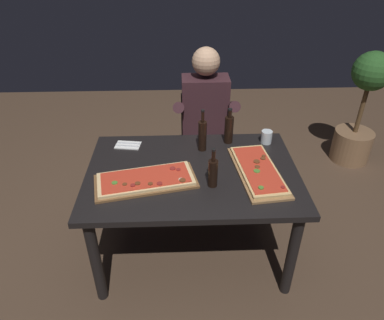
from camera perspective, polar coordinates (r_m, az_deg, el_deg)
name	(u,v)px	position (r m, az deg, el deg)	size (l,w,h in m)	color
ground_plane	(192,248)	(2.86, 0.04, -13.89)	(6.40, 6.40, 0.00)	#4C3828
dining_table	(192,182)	(2.43, 0.04, -3.51)	(1.40, 0.96, 0.74)	black
pizza_rectangular_front	(146,180)	(2.27, -7.36, -3.18)	(0.68, 0.40, 0.05)	brown
pizza_rectangular_left	(258,171)	(2.38, 10.45, -1.65)	(0.33, 0.64, 0.05)	olive
wine_bottle_dark	(213,172)	(2.19, 3.34, -1.96)	(0.06, 0.06, 0.27)	black
oil_bottle_amber	(202,135)	(2.54, 1.66, 4.00)	(0.06, 0.06, 0.31)	black
vinegar_bottle_green	(229,129)	(2.65, 5.89, 4.95)	(0.07, 0.07, 0.27)	black
tumbler_near_camera	(266,138)	(2.72, 11.76, 3.51)	(0.08, 0.08, 0.10)	silver
napkin_cutlery_set	(128,145)	(2.68, -10.14, 2.34)	(0.19, 0.14, 0.01)	white
diner_chair	(204,139)	(3.24, 1.87, 3.40)	(0.44, 0.44, 0.87)	black
seated_diner	(205,119)	(3.01, 2.10, 6.48)	(0.53, 0.41, 1.33)	#23232D
potted_plant_corner	(361,111)	(3.95, 25.31, 7.09)	(0.39, 0.39, 1.15)	#846042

